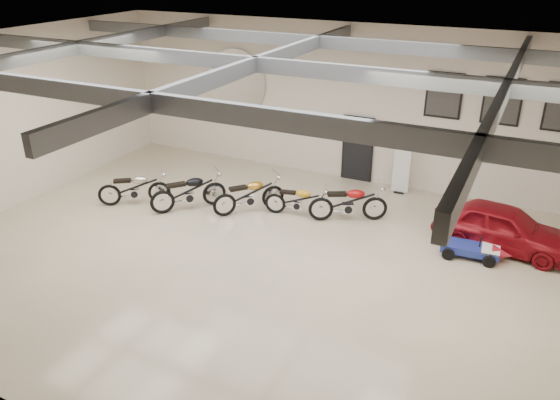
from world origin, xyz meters
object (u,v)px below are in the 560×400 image
at_px(go_kart, 477,247).
at_px(motorcycle_yellow, 297,200).
at_px(motorcycle_silver, 134,187).
at_px(vintage_car, 503,227).
at_px(banner_stand, 402,165).
at_px(motorcycle_gold, 249,194).
at_px(motorcycle_red, 348,202).
at_px(motorcycle_black, 188,191).

bearing_deg(go_kart, motorcycle_yellow, 173.16).
xyz_separation_m(motorcycle_silver, vintage_car, (10.12, 2.02, 0.04)).
xyz_separation_m(banner_stand, vintage_car, (3.22, -2.28, -0.36)).
bearing_deg(motorcycle_yellow, motorcycle_silver, -175.25).
xyz_separation_m(motorcycle_silver, motorcycle_gold, (3.32, 1.04, 0.01)).
bearing_deg(motorcycle_gold, go_kart, -47.80).
height_order(motorcycle_silver, motorcycle_red, motorcycle_red).
bearing_deg(banner_stand, motorcycle_black, -145.92).
bearing_deg(vintage_car, motorcycle_gold, 105.59).
xyz_separation_m(motorcycle_gold, vintage_car, (6.80, 0.98, 0.03)).
bearing_deg(motorcycle_black, vintage_car, -38.26).
bearing_deg(motorcycle_gold, motorcycle_black, 151.20).
relative_size(motorcycle_black, motorcycle_gold, 1.04).
relative_size(banner_stand, vintage_car, 0.56).
distance_m(banner_stand, motorcycle_red, 2.69).
bearing_deg(motorcycle_gold, motorcycle_yellow, -33.17).
distance_m(motorcycle_yellow, go_kart, 4.96).
height_order(motorcycle_gold, motorcycle_red, motorcycle_red).
height_order(motorcycle_red, go_kart, motorcycle_red).
relative_size(motorcycle_yellow, go_kart, 1.10).
relative_size(motorcycle_black, go_kart, 1.30).
xyz_separation_m(motorcycle_black, motorcycle_red, (4.43, 1.34, -0.01)).
bearing_deg(banner_stand, motorcycle_gold, -140.03).
relative_size(motorcycle_gold, motorcycle_yellow, 1.14).
xyz_separation_m(go_kart, vintage_car, (0.49, 0.85, 0.27)).
height_order(motorcycle_yellow, go_kart, motorcycle_yellow).
distance_m(banner_stand, motorcycle_gold, 4.86).
height_order(motorcycle_black, vintage_car, vintage_car).
distance_m(banner_stand, vintage_car, 3.96).
bearing_deg(motorcycle_black, motorcycle_silver, 145.54).
relative_size(banner_stand, motorcycle_gold, 0.89).
bearing_deg(vintage_car, motorcycle_yellow, 103.62).
xyz_separation_m(motorcycle_gold, motorcycle_yellow, (1.36, 0.39, -0.07)).
xyz_separation_m(motorcycle_gold, go_kart, (6.31, 0.13, -0.25)).
bearing_deg(motorcycle_yellow, motorcycle_gold, -176.37).
height_order(motorcycle_silver, motorcycle_black, motorcycle_black).
bearing_deg(motorcycle_black, motorcycle_yellow, -30.66).
distance_m(motorcycle_yellow, motorcycle_red, 1.44).
xyz_separation_m(motorcycle_yellow, vintage_car, (5.44, 0.59, 0.09)).
relative_size(motorcycle_black, vintage_car, 0.65).
relative_size(banner_stand, motorcycle_black, 0.85).
bearing_deg(motorcycle_black, motorcycle_gold, -28.73).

